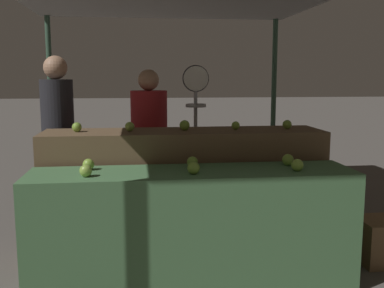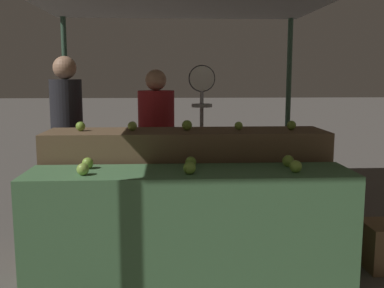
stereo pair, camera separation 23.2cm
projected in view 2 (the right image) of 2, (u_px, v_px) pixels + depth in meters
The scene contains 17 objects.
ground_plane at pixel (190, 284), 3.37m from camera, with size 60.00×60.00×0.00m, color #59544F.
display_counter_front at pixel (190, 229), 3.30m from camera, with size 2.36×0.55×0.87m, color #4C7A4C.
display_counter_back at pixel (187, 193), 3.88m from camera, with size 2.36×0.55×1.09m, color brown.
apple_front_0 at pixel (83, 169), 3.08m from camera, with size 0.08×0.08×0.08m, color #8EB247.
apple_front_1 at pixel (190, 168), 3.12m from camera, with size 0.09×0.09×0.09m, color #7AA338.
apple_front_2 at pixel (296, 166), 3.17m from camera, with size 0.09×0.09×0.09m, color #84AD3D.
apple_front_3 at pixel (88, 163), 3.30m from camera, with size 0.08×0.08×0.08m, color #84AD3D.
apple_front_4 at pixel (191, 162), 3.35m from camera, with size 0.08×0.08×0.08m, color #7AA338.
apple_front_5 at pixel (288, 161), 3.38m from camera, with size 0.09×0.09×0.09m, color #84AD3D.
apple_back_0 at pixel (80, 126), 3.75m from camera, with size 0.08×0.08×0.08m, color #7AA338.
apple_back_1 at pixel (132, 126), 3.77m from camera, with size 0.08×0.08×0.08m, color #8EB247.
apple_back_2 at pixel (187, 125), 3.80m from camera, with size 0.09×0.09×0.09m, color #7AA338.
apple_back_3 at pixel (239, 126), 3.83m from camera, with size 0.07×0.07×0.07m, color #84AD3D.
apple_back_4 at pixel (291, 125), 3.84m from camera, with size 0.08×0.08×0.08m, color #7AA338.
produce_scale at pixel (202, 113), 4.36m from camera, with size 0.26×0.20×1.66m.
person_vendor_at_scale at pixel (157, 137), 4.60m from camera, with size 0.46×0.46×1.62m.
person_customer_left at pixel (67, 128), 4.53m from camera, with size 0.38×0.38×1.75m.
Camera 2 is at (-0.16, -3.17, 1.54)m, focal length 42.00 mm.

